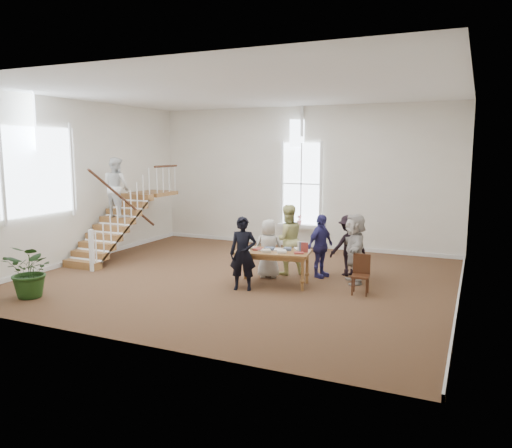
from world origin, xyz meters
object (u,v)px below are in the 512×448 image
at_px(elderly_woman, 269,248).
at_px(woman_cluster_a, 320,246).
at_px(woman_cluster_c, 355,248).
at_px(floor_plant, 31,271).
at_px(woman_cluster_b, 349,245).
at_px(side_chair, 361,272).
at_px(person_yellow, 287,240).
at_px(police_officer, 243,254).
at_px(library_table, 272,254).

bearing_deg(elderly_woman, woman_cluster_a, -171.60).
relative_size(woman_cluster_c, floor_plant, 1.43).
relative_size(woman_cluster_b, floor_plant, 1.31).
bearing_deg(elderly_woman, woman_cluster_b, -167.45).
bearing_deg(floor_plant, elderly_woman, 42.48).
relative_size(woman_cluster_a, side_chair, 1.81).
bearing_deg(woman_cluster_c, person_yellow, -116.66).
bearing_deg(woman_cluster_b, police_officer, 6.92).
xyz_separation_m(library_table, side_chair, (2.05, 0.14, -0.25)).
xyz_separation_m(library_table, woman_cluster_b, (1.41, 1.61, 0.04)).
xyz_separation_m(woman_cluster_a, woman_cluster_c, (0.90, -0.20, 0.05)).
distance_m(woman_cluster_c, floor_plant, 7.24).
bearing_deg(library_table, floor_plant, -154.12).
bearing_deg(side_chair, woman_cluster_c, 107.25).
xyz_separation_m(police_officer, elderly_woman, (0.10, 1.25, -0.10)).
relative_size(person_yellow, woman_cluster_b, 1.16).
bearing_deg(woman_cluster_b, person_yellow, -24.51).
xyz_separation_m(person_yellow, side_chair, (2.09, -0.96, -0.41)).
distance_m(library_table, police_officer, 0.79).
bearing_deg(floor_plant, police_officer, 31.67).
relative_size(police_officer, person_yellow, 0.94).
height_order(police_officer, woman_cluster_c, woman_cluster_c).
relative_size(elderly_woman, floor_plant, 1.25).
distance_m(woman_cluster_b, side_chair, 1.63).
distance_m(police_officer, floor_plant, 4.56).
bearing_deg(side_chair, library_table, 178.71).
height_order(library_table, side_chair, same).
xyz_separation_m(person_yellow, floor_plant, (-4.27, -4.14, -0.31)).
bearing_deg(library_table, side_chair, -5.39).
xyz_separation_m(library_table, floor_plant, (-4.32, -3.04, -0.14)).
xyz_separation_m(elderly_woman, side_chair, (2.39, -0.46, -0.25)).
relative_size(person_yellow, woman_cluster_a, 1.13).
bearing_deg(floor_plant, woman_cluster_a, 39.26).
distance_m(person_yellow, floor_plant, 5.96).
xyz_separation_m(woman_cluster_c, side_chair, (0.34, -0.82, -0.36)).
distance_m(library_table, woman_cluster_b, 2.14).
relative_size(elderly_woman, person_yellow, 0.82).
bearing_deg(elderly_woman, library_table, 102.66).
bearing_deg(person_yellow, woman_cluster_b, 160.07).
distance_m(person_yellow, woman_cluster_b, 1.55).
height_order(library_table, police_officer, police_officer).
distance_m(library_table, woman_cluster_c, 1.96).
xyz_separation_m(library_table, police_officer, (-0.45, -0.65, 0.11)).
relative_size(floor_plant, side_chair, 1.34).
distance_m(police_officer, woman_cluster_c, 2.69).
xyz_separation_m(person_yellow, woman_cluster_a, (0.86, 0.05, -0.10)).
distance_m(woman_cluster_a, side_chair, 1.63).
bearing_deg(woman_cluster_c, side_chair, 0.47).
height_order(woman_cluster_b, side_chair, woman_cluster_b).
bearing_deg(elderly_woman, police_officer, 68.23).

